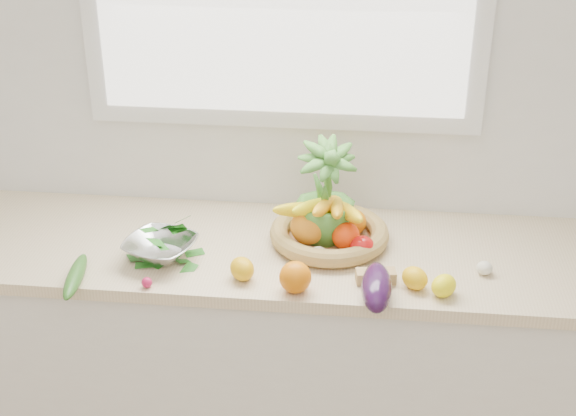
# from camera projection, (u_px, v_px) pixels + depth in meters

# --- Properties ---
(back_wall) EXTENTS (4.50, 0.02, 2.70)m
(back_wall) POSITION_uv_depth(u_px,v_px,m) (283.00, 82.00, 2.63)
(back_wall) COLOR white
(back_wall) RESTS_ON ground
(counter_cabinet) EXTENTS (2.20, 0.58, 0.86)m
(counter_cabinet) POSITION_uv_depth(u_px,v_px,m) (274.00, 363.00, 2.78)
(counter_cabinet) COLOR silver
(counter_cabinet) RESTS_ON ground
(countertop) EXTENTS (2.24, 0.62, 0.04)m
(countertop) POSITION_uv_depth(u_px,v_px,m) (273.00, 251.00, 2.58)
(countertop) COLOR beige
(countertop) RESTS_ON counter_cabinet
(orange_loose) EXTENTS (0.10, 0.10, 0.09)m
(orange_loose) POSITION_uv_depth(u_px,v_px,m) (295.00, 277.00, 2.31)
(orange_loose) COLOR orange
(orange_loose) RESTS_ON countertop
(lemon_a) EXTENTS (0.11, 0.11, 0.07)m
(lemon_a) POSITION_uv_depth(u_px,v_px,m) (242.00, 269.00, 2.38)
(lemon_a) COLOR #E7A70C
(lemon_a) RESTS_ON countertop
(lemon_b) EXTENTS (0.10, 0.11, 0.07)m
(lemon_b) POSITION_uv_depth(u_px,v_px,m) (444.00, 286.00, 2.30)
(lemon_b) COLOR #FFEF0D
(lemon_b) RESTS_ON countertop
(lemon_c) EXTENTS (0.11, 0.11, 0.07)m
(lemon_c) POSITION_uv_depth(u_px,v_px,m) (415.00, 278.00, 2.33)
(lemon_c) COLOR #F7B60D
(lemon_c) RESTS_ON countertop
(apple) EXTENTS (0.08, 0.08, 0.08)m
(apple) POSITION_uv_depth(u_px,v_px,m) (362.00, 248.00, 2.48)
(apple) COLOR red
(apple) RESTS_ON countertop
(ginger) EXTENTS (0.12, 0.06, 0.04)m
(ginger) POSITION_uv_depth(u_px,v_px,m) (376.00, 276.00, 2.37)
(ginger) COLOR tan
(ginger) RESTS_ON countertop
(garlic_a) EXTENTS (0.06, 0.06, 0.04)m
(garlic_a) POSITION_uv_depth(u_px,v_px,m) (484.00, 268.00, 2.41)
(garlic_a) COLOR silver
(garlic_a) RESTS_ON countertop
(garlic_b) EXTENTS (0.06, 0.06, 0.05)m
(garlic_b) POSITION_uv_depth(u_px,v_px,m) (318.00, 254.00, 2.47)
(garlic_b) COLOR white
(garlic_b) RESTS_ON countertop
(garlic_c) EXTENTS (0.07, 0.07, 0.05)m
(garlic_c) POSITION_uv_depth(u_px,v_px,m) (380.00, 276.00, 2.36)
(garlic_c) COLOR white
(garlic_c) RESTS_ON countertop
(eggplant) EXTENTS (0.09, 0.23, 0.09)m
(eggplant) POSITION_uv_depth(u_px,v_px,m) (377.00, 287.00, 2.27)
(eggplant) COLOR #2A0E34
(eggplant) RESTS_ON countertop
(cucumber) EXTENTS (0.08, 0.25, 0.05)m
(cucumber) POSITION_uv_depth(u_px,v_px,m) (75.00, 276.00, 2.36)
(cucumber) COLOR #2E5D1B
(cucumber) RESTS_ON countertop
(radish) EXTENTS (0.04, 0.04, 0.03)m
(radish) POSITION_uv_depth(u_px,v_px,m) (147.00, 282.00, 2.34)
(radish) COLOR #B91748
(radish) RESTS_ON countertop
(potted_herb) EXTENTS (0.24, 0.24, 0.34)m
(potted_herb) POSITION_uv_depth(u_px,v_px,m) (325.00, 193.00, 2.52)
(potted_herb) COLOR #4A9134
(potted_herb) RESTS_ON countertop
(fruit_basket) EXTENTS (0.47, 0.47, 0.19)m
(fruit_basket) POSITION_uv_depth(u_px,v_px,m) (328.00, 227.00, 2.56)
(fruit_basket) COLOR #AD734D
(fruit_basket) RESTS_ON countertop
(colander_with_spinach) EXTENTS (0.27, 0.27, 0.12)m
(colander_with_spinach) POSITION_uv_depth(u_px,v_px,m) (160.00, 243.00, 2.47)
(colander_with_spinach) COLOR white
(colander_with_spinach) RESTS_ON countertop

